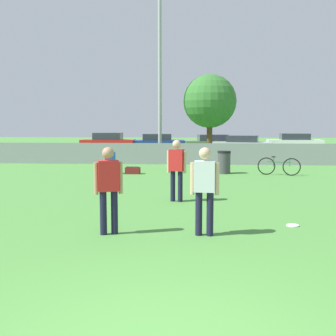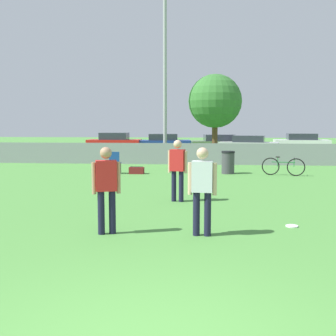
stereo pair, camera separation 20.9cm
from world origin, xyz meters
name	(u,v)px [view 2 (the right image)]	position (x,y,z in m)	size (l,w,h in m)	color
fence_backline	(196,154)	(0.00, 18.00, 0.55)	(21.69, 0.07, 1.21)	gray
light_pole	(165,54)	(-1.79, 19.65, 5.86)	(0.90, 0.36, 10.14)	#9E9EA3
tree_near_pole	(215,101)	(0.97, 20.55, 3.35)	(3.02, 3.02, 4.88)	brown
player_thrower_red	(106,184)	(-1.38, 4.16, 0.96)	(0.52, 0.33, 1.67)	#191933
player_defender_red	(178,166)	(-0.27, 7.64, 0.96)	(0.53, 0.31, 1.67)	#191933
player_receiver_white	(202,185)	(0.43, 4.19, 0.96)	(0.54, 0.25, 1.67)	#191933
frisbee_disc	(292,226)	(2.26, 5.05, 0.01)	(0.26, 0.26, 0.03)	white
folding_chair_sideline	(115,161)	(-3.32, 13.72, 0.53)	(0.44, 0.44, 0.93)	#333338
bicycle_sideline	(283,166)	(3.62, 13.75, 0.37)	(1.67, 0.57, 0.77)	black
trash_bin	(228,162)	(1.42, 14.19, 0.48)	(0.56, 0.56, 0.95)	#3F3F44
gear_bag_sideline	(137,170)	(-2.42, 13.81, 0.14)	(0.62, 0.34, 0.30)	maroon
parked_car_red	(114,142)	(-6.48, 27.94, 0.68)	(4.01, 1.71, 1.41)	black
parked_car_blue	(163,143)	(-2.82, 28.56, 0.65)	(4.32, 2.24, 1.32)	black
parked_car_olive	(219,143)	(1.43, 28.08, 0.64)	(4.37, 2.30, 1.29)	black
parked_car_silver	(249,145)	(3.47, 26.41, 0.62)	(4.34, 2.42, 1.27)	black
parked_car_white	(301,142)	(7.76, 29.47, 0.67)	(4.16, 1.86, 1.35)	black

